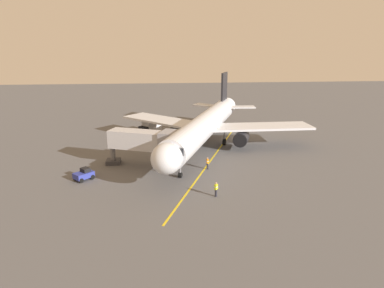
{
  "coord_description": "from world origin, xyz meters",
  "views": [
    {
      "loc": [
        8.67,
        54.99,
        15.91
      ],
      "look_at": [
        4.05,
        10.15,
        3.0
      ],
      "focal_mm": 30.87,
      "sensor_mm": 36.0,
      "label": 1
    }
  ],
  "objects_px": {
    "ground_crew_marshaller": "(216,189)",
    "ground_crew_wing_walker": "(208,163)",
    "airplane": "(206,125)",
    "tug_near_nose": "(84,174)",
    "jet_bridge": "(148,141)",
    "box_truck_portside": "(150,126)"
  },
  "relations": [
    {
      "from": "ground_crew_wing_walker",
      "to": "box_truck_portside",
      "type": "distance_m",
      "value": 23.04
    },
    {
      "from": "ground_crew_marshaller",
      "to": "tug_near_nose",
      "type": "xyz_separation_m",
      "value": [
        15.8,
        -6.69,
        -0.18
      ]
    },
    {
      "from": "jet_bridge",
      "to": "box_truck_portside",
      "type": "distance_m",
      "value": 20.05
    },
    {
      "from": "tug_near_nose",
      "to": "ground_crew_wing_walker",
      "type": "bearing_deg",
      "value": -172.37
    },
    {
      "from": "box_truck_portside",
      "to": "ground_crew_wing_walker",
      "type": "bearing_deg",
      "value": 110.83
    },
    {
      "from": "jet_bridge",
      "to": "ground_crew_wing_walker",
      "type": "height_order",
      "value": "jet_bridge"
    },
    {
      "from": "jet_bridge",
      "to": "ground_crew_marshaller",
      "type": "xyz_separation_m",
      "value": [
        -7.65,
        10.47,
        -2.88
      ]
    },
    {
      "from": "airplane",
      "to": "ground_crew_wing_walker",
      "type": "xyz_separation_m",
      "value": [
        1.21,
        10.05,
        -3.12
      ]
    },
    {
      "from": "tug_near_nose",
      "to": "jet_bridge",
      "type": "bearing_deg",
      "value": -155.1
    },
    {
      "from": "ground_crew_wing_walker",
      "to": "tug_near_nose",
      "type": "height_order",
      "value": "ground_crew_wing_walker"
    },
    {
      "from": "jet_bridge",
      "to": "ground_crew_wing_walker",
      "type": "bearing_deg",
      "value": 168.59
    },
    {
      "from": "airplane",
      "to": "tug_near_nose",
      "type": "height_order",
      "value": "airplane"
    },
    {
      "from": "airplane",
      "to": "ground_crew_wing_walker",
      "type": "relative_size",
      "value": 22.55
    },
    {
      "from": "airplane",
      "to": "tug_near_nose",
      "type": "bearing_deg",
      "value": 35.12
    },
    {
      "from": "airplane",
      "to": "ground_crew_wing_walker",
      "type": "height_order",
      "value": "airplane"
    },
    {
      "from": "box_truck_portside",
      "to": "airplane",
      "type": "bearing_deg",
      "value": 129.32
    },
    {
      "from": "ground_crew_marshaller",
      "to": "airplane",
      "type": "bearing_deg",
      "value": -94.74
    },
    {
      "from": "airplane",
      "to": "ground_crew_wing_walker",
      "type": "distance_m",
      "value": 10.59
    },
    {
      "from": "jet_bridge",
      "to": "ground_crew_marshaller",
      "type": "bearing_deg",
      "value": 126.14
    },
    {
      "from": "ground_crew_marshaller",
      "to": "ground_crew_wing_walker",
      "type": "xyz_separation_m",
      "value": [
        -0.36,
        -8.86,
        0.0
      ]
    },
    {
      "from": "ground_crew_wing_walker",
      "to": "tug_near_nose",
      "type": "relative_size",
      "value": 0.63
    },
    {
      "from": "box_truck_portside",
      "to": "tug_near_nose",
      "type": "bearing_deg",
      "value": 71.42
    }
  ]
}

